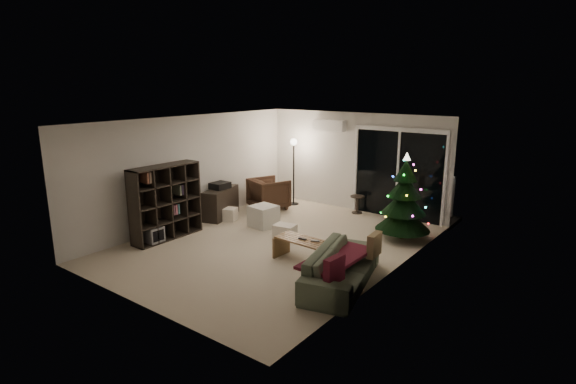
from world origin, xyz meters
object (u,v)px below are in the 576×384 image
object	(u,v)px
sofa	(342,267)
christmas_tree	(404,197)
coffee_table	(309,252)
armchair	(269,194)
media_cabinet	(221,203)
bookshelf	(160,201)

from	to	relation	value
sofa	christmas_tree	world-z (taller)	christmas_tree
christmas_tree	coffee_table	bearing A→B (deg)	-110.06
armchair	coffee_table	world-z (taller)	armchair
media_cabinet	coffee_table	world-z (taller)	media_cabinet
sofa	christmas_tree	size ratio (longest dim) A/B	1.13
christmas_tree	sofa	bearing A→B (deg)	-87.80
media_cabinet	sofa	xyz separation A→B (m)	(4.30, -1.53, -0.06)
bookshelf	media_cabinet	size ratio (longest dim) A/B	1.36
media_cabinet	armchair	bearing A→B (deg)	52.94
bookshelf	coffee_table	bearing A→B (deg)	-13.62
media_cabinet	bookshelf	bearing A→B (deg)	-107.46
bookshelf	sofa	xyz separation A→B (m)	(4.30, 0.24, -0.48)
bookshelf	media_cabinet	bearing A→B (deg)	65.23
media_cabinet	armchair	world-z (taller)	armchair
media_cabinet	armchair	xyz separation A→B (m)	(0.46, 1.30, 0.05)
bookshelf	armchair	size ratio (longest dim) A/B	1.76
media_cabinet	armchair	distance (m)	1.38
bookshelf	media_cabinet	xyz separation A→B (m)	(0.00, 1.76, -0.42)
coffee_table	armchair	bearing A→B (deg)	143.77
armchair	sofa	size ratio (longest dim) A/B	0.43
media_cabinet	christmas_tree	distance (m)	4.39
media_cabinet	coffee_table	size ratio (longest dim) A/B	0.86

